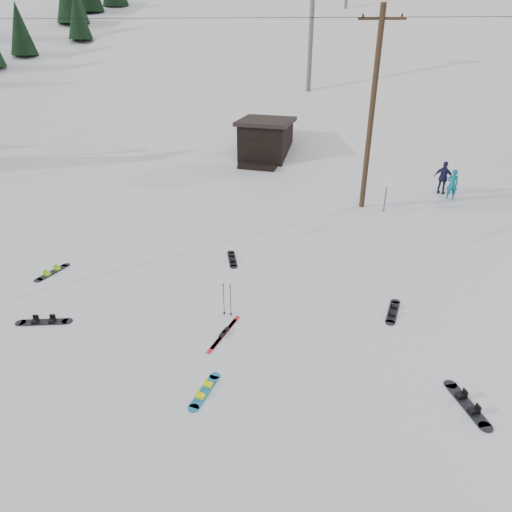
# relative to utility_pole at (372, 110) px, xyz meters

# --- Properties ---
(ground) EXTENTS (200.00, 200.00, 0.00)m
(ground) POSITION_rel_utility_pole_xyz_m (-2.00, -14.00, -4.68)
(ground) COLOR silver
(ground) RESTS_ON ground
(ski_slope) EXTENTS (60.00, 85.24, 65.97)m
(ski_slope) POSITION_rel_utility_pole_xyz_m (-2.00, 41.00, -16.68)
(ski_slope) COLOR white
(ski_slope) RESTS_ON ground
(ridge_left) EXTENTS (47.54, 95.03, 58.38)m
(ridge_left) POSITION_rel_utility_pole_xyz_m (-38.00, 34.00, -15.68)
(ridge_left) COLOR silver
(ridge_left) RESTS_ON ground
(treeline_left) EXTENTS (20.00, 64.00, 10.00)m
(treeline_left) POSITION_rel_utility_pole_xyz_m (-36.00, 26.00, -4.68)
(treeline_left) COLOR black
(treeline_left) RESTS_ON ground
(treeline_crest) EXTENTS (50.00, 6.00, 10.00)m
(treeline_crest) POSITION_rel_utility_pole_xyz_m (-2.00, 72.00, -4.68)
(treeline_crest) COLOR black
(treeline_crest) RESTS_ON ski_slope
(utility_pole) EXTENTS (2.00, 0.26, 9.00)m
(utility_pole) POSITION_rel_utility_pole_xyz_m (0.00, 0.00, 0.00)
(utility_pole) COLOR #3A2819
(utility_pole) RESTS_ON ground
(trail_sign) EXTENTS (0.50, 0.09, 1.85)m
(trail_sign) POSITION_rel_utility_pole_xyz_m (1.10, -0.42, -3.41)
(trail_sign) COLOR #595B60
(trail_sign) RESTS_ON ground
(lift_hut) EXTENTS (3.40, 4.10, 2.75)m
(lift_hut) POSITION_rel_utility_pole_xyz_m (-7.00, 6.94, -3.32)
(lift_hut) COLOR black
(lift_hut) RESTS_ON ground
(lift_tower_near) EXTENTS (2.20, 0.36, 8.00)m
(lift_tower_near) POSITION_rel_utility_pole_xyz_m (-6.00, 16.00, 3.18)
(lift_tower_near) COLOR #595B60
(lift_tower_near) RESTS_ON ski_slope
(hero_snowboard) EXTENTS (0.35, 1.45, 0.10)m
(hero_snowboard) POSITION_rel_utility_pole_xyz_m (-2.51, -14.45, -4.65)
(hero_snowboard) COLOR teal
(hero_snowboard) RESTS_ON ground
(hero_skis) EXTENTS (0.33, 1.94, 0.10)m
(hero_skis) POSITION_rel_utility_pole_xyz_m (-2.88, -12.08, -4.65)
(hero_skis) COLOR #B1121D
(hero_skis) RESTS_ON ground
(ski_poles) EXTENTS (0.30, 0.08, 1.11)m
(ski_poles) POSITION_rel_utility_pole_xyz_m (-3.13, -11.10, -4.11)
(ski_poles) COLOR black
(ski_poles) RESTS_ON ground
(board_scatter_a) EXTENTS (1.62, 0.80, 0.12)m
(board_scatter_a) POSITION_rel_utility_pole_xyz_m (-8.35, -13.11, -4.65)
(board_scatter_a) COLOR black
(board_scatter_a) RESTS_ON ground
(board_scatter_b) EXTENTS (0.82, 1.43, 0.11)m
(board_scatter_b) POSITION_rel_utility_pole_xyz_m (-4.26, -7.46, -4.65)
(board_scatter_b) COLOR black
(board_scatter_b) RESTS_ON ground
(board_scatter_c) EXTENTS (0.49, 1.56, 0.11)m
(board_scatter_c) POSITION_rel_utility_pole_xyz_m (-10.22, -10.38, -4.65)
(board_scatter_c) COLOR black
(board_scatter_c) RESTS_ON ground
(board_scatter_d) EXTENTS (0.98, 1.55, 0.12)m
(board_scatter_d) POSITION_rel_utility_pole_xyz_m (3.64, -13.05, -4.65)
(board_scatter_d) COLOR black
(board_scatter_d) RESTS_ON ground
(board_scatter_f) EXTENTS (0.42, 1.59, 0.11)m
(board_scatter_f) POSITION_rel_utility_pole_xyz_m (1.82, -9.45, -4.65)
(board_scatter_f) COLOR black
(board_scatter_f) RESTS_ON ground
(skier_teal) EXTENTS (0.61, 0.43, 1.59)m
(skier_teal) POSITION_rel_utility_pole_xyz_m (4.33, 2.51, -3.89)
(skier_teal) COLOR #0B6576
(skier_teal) RESTS_ON ground
(skier_navy) EXTENTS (1.12, 0.75, 1.76)m
(skier_navy) POSITION_rel_utility_pole_xyz_m (3.93, 3.25, -3.80)
(skier_navy) COLOR #191639
(skier_navy) RESTS_ON ground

